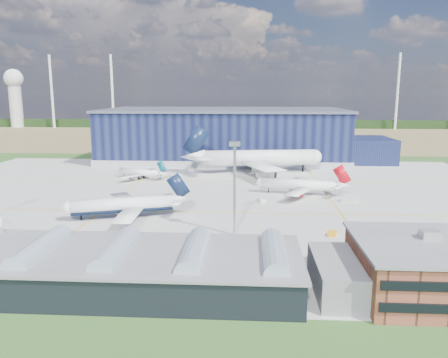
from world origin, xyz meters
The scene contains 19 objects.
ground centered at (0.00, 0.00, 0.00)m, with size 600.00×600.00×0.00m, color #2F5B22.
apron centered at (0.00, 10.00, 0.03)m, with size 220.00×160.00×0.08m.
farmland centered at (0.00, 220.00, 0.00)m, with size 600.00×220.00×0.01m, color olive.
treeline centered at (0.00, 300.00, 4.00)m, with size 600.00×8.00×8.00m, color black.
horizon_dressing centered at (-191.30, 294.39, 34.20)m, with size 440.20×18.00×70.00m.
hangar centered at (2.81, 94.80, 11.62)m, with size 145.00×62.00×26.10m.
glass_concourse centered at (-6.45, -60.00, 3.69)m, with size 78.00×23.00×8.60m.
light_mast_center centered at (10.00, -30.00, 15.43)m, with size 2.60×2.60×23.00m.
airliner_navy centered at (-21.53, -16.94, 5.83)m, with size 35.74×34.96×11.65m, color white, non-canonical shape.
airliner_red centered at (30.13, 14.46, 5.31)m, with size 32.59×31.88×10.63m, color white, non-canonical shape.
airliner_widebody centered at (17.59, 55.00, 10.14)m, with size 62.17×60.82×20.27m, color white, non-canonical shape.
airliner_regional centered at (-30.96, 38.74, 3.99)m, with size 24.48×23.95×7.98m, color white, non-canonical shape.
gse_tug_b centered at (33.83, -29.46, 0.58)m, with size 1.78×2.67×1.16m, color #FFA316.
gse_van_a centered at (-24.17, -42.94, 1.25)m, with size 2.49×5.71×2.49m, color silver.
gse_cart_a centered at (17.46, 2.83, 0.65)m, with size 1.99×2.98×1.29m, color silver.
gse_van_b centered at (45.60, 4.55, 1.14)m, with size 2.28×4.98×2.28m, color silver.
gse_cart_b centered at (-12.14, 57.67, 0.65)m, with size 1.99×2.98×1.29m, color silver.
airstair centered at (-44.98, -36.10, 1.75)m, with size 2.18×5.46×3.49m, color silver.
car_b centered at (39.53, -42.06, 0.55)m, with size 1.17×3.35×1.10m, color #99999E.
Camera 1 is at (13.59, -132.32, 34.34)m, focal length 35.00 mm.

